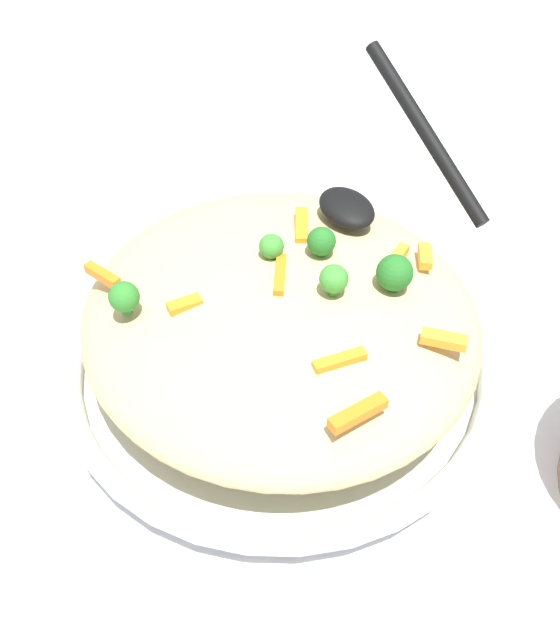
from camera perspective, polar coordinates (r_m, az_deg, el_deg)
name	(u,v)px	position (r m, az deg, el deg)	size (l,w,h in m)	color
ground_plane	(280,376)	(0.58, 0.00, -4.65)	(2.40, 2.40, 0.00)	silver
serving_bowl	(280,360)	(0.57, 0.00, -3.34)	(0.35, 0.35, 0.04)	silver
pasta_mound	(280,315)	(0.53, 0.00, 0.45)	(0.31, 0.30, 0.08)	#D1BA7A
carrot_piece_0	(425,256)	(0.54, 11.84, 5.17)	(0.03, 0.01, 0.01)	orange
carrot_piece_1	(343,359)	(0.45, 5.20, -3.24)	(0.04, 0.01, 0.01)	orange
carrot_piece_2	(279,277)	(0.50, -0.11, 3.55)	(0.04, 0.01, 0.01)	orange
carrot_piece_3	(103,275)	(0.53, -14.40, 3.58)	(0.03, 0.01, 0.01)	orange
carrot_piece_4	(396,258)	(0.53, 9.56, 5.04)	(0.03, 0.01, 0.01)	orange
carrot_piece_5	(185,305)	(0.49, -7.85, 1.25)	(0.02, 0.01, 0.01)	orange
carrot_piece_6	(302,226)	(0.55, 1.79, 7.74)	(0.04, 0.01, 0.01)	orange
carrot_piece_7	(444,340)	(0.48, 13.33, -1.57)	(0.03, 0.01, 0.01)	orange
carrot_piece_8	(358,413)	(0.43, 6.43, -7.61)	(0.04, 0.01, 0.01)	orange
broccoli_floret_0	(124,297)	(0.49, -12.70, 1.84)	(0.02, 0.02, 0.03)	#296820
broccoli_floret_1	(271,246)	(0.52, -0.71, 6.07)	(0.02, 0.02, 0.02)	#377928
broccoli_floret_2	(334,279)	(0.48, 4.44, 3.36)	(0.02, 0.02, 0.03)	#377928
broccoli_floret_3	(321,242)	(0.52, 3.42, 6.45)	(0.02, 0.02, 0.03)	#205B1C
broccoli_floret_4	(395,273)	(0.50, 9.41, 3.83)	(0.03, 0.03, 0.03)	#205B1C
serving_spoon	(377,179)	(0.57, 7.99, 11.43)	(0.16, 0.11, 0.10)	black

